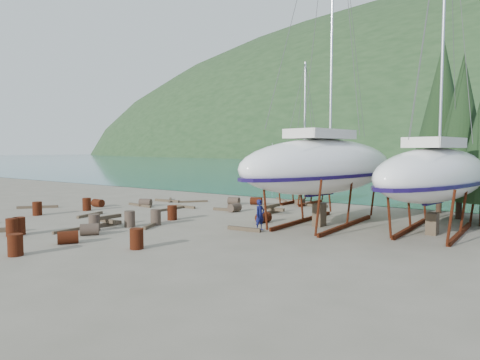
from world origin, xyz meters
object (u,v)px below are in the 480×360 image
Objects in this scene: small_sailboat_shore at (302,181)px; worker at (260,215)px; large_sailboat_near at (325,166)px; large_sailboat_far at (436,174)px.

small_sailboat_shore reaches higher than worker.
large_sailboat_near is 9.50m from small_sailboat_shore.
large_sailboat_far is 11.31× the size of worker.
large_sailboat_far reaches higher than small_sailboat_shore.
worker is (-2.02, -3.59, -2.53)m from large_sailboat_near.
large_sailboat_near is 1.88× the size of small_sailboat_shore.
large_sailboat_near is 12.79× the size of worker.
large_sailboat_far is 9.21m from worker.
small_sailboat_shore is (-11.00, 6.61, -1.17)m from large_sailboat_far.
large_sailboat_far is 1.66× the size of small_sailboat_shore.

